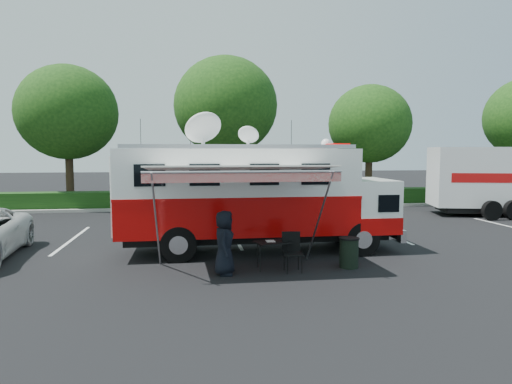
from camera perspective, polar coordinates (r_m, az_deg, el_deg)
The scene contains 9 objects.
ground_plane at distance 14.93m, azimuth 0.28°, elevation -7.45°, with size 120.00×120.00×0.00m, color black.
back_border at distance 27.57m, azimuth -1.37°, elevation 8.75°, with size 60.00×6.14×8.87m.
stall_lines at distance 17.78m, azimuth -2.77°, elevation -5.41°, with size 24.12×5.50×0.01m.
command_truck at distance 14.63m, azimuth -0.02°, elevation -0.47°, with size 8.88×2.44×4.27m.
awning at distance 11.95m, azimuth -2.05°, elevation 2.70°, with size 4.85×2.51×2.93m.
person at distance 12.25m, azimuth -3.95°, elevation -10.26°, with size 0.83×0.54×1.70m, color black.
folding_table at distance 12.57m, azimuth 2.07°, elevation -6.39°, with size 1.07×0.89×0.79m.
folding_chair at distance 12.50m, azimuth 4.52°, elevation -6.99°, with size 0.55×0.58×1.06m.
trash_bin at distance 13.11m, azimuth 11.54°, elevation -7.42°, with size 0.57×0.57×0.85m.
Camera 1 is at (-2.17, -14.41, 3.24)m, focal length 32.00 mm.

